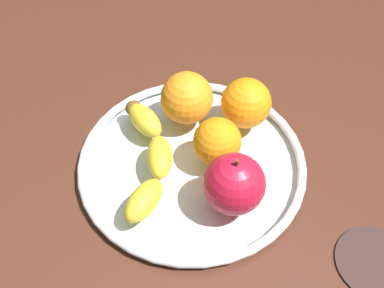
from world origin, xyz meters
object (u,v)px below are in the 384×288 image
object	(u,v)px
orange_front_left	(246,103)
fruit_bowl	(192,162)
apple	(234,184)
orange_front_right	(185,98)
banana	(149,155)
ambient_coaster	(376,262)
orange_center	(217,140)

from	to	relation	value
orange_front_left	fruit_bowl	bearing A→B (deg)	127.35
apple	orange_front_left	bearing A→B (deg)	-15.56
fruit_bowl	orange_front_right	distance (cm)	8.99
apple	orange_front_left	world-z (taller)	apple
banana	ambient_coaster	bearing A→B (deg)	-119.57
ambient_coaster	fruit_bowl	bearing A→B (deg)	51.38
fruit_bowl	banana	xyz separation A→B (cm)	(-0.19, 5.71, 2.56)
apple	ambient_coaster	world-z (taller)	apple
apple	orange_front_left	size ratio (longest dim) A/B	1.19
fruit_bowl	ambient_coaster	xyz separation A→B (cm)	(-16.10, -20.16, -0.62)
banana	orange_front_right	size ratio (longest dim) A/B	2.82
apple	ambient_coaster	xyz separation A→B (cm)	(-8.92, -15.82, -5.27)
orange_front_right	ambient_coaster	bearing A→B (deg)	-139.45
orange_center	orange_front_left	world-z (taller)	orange_front_left
banana	orange_front_right	world-z (taller)	orange_front_right
fruit_bowl	apple	bearing A→B (deg)	-148.86
orange_center	fruit_bowl	bearing A→B (deg)	94.51
banana	orange_front_left	size ratio (longest dim) A/B	2.95
orange_front_right	orange_front_left	distance (cm)	8.45
orange_front_right	orange_front_left	world-z (taller)	orange_front_right
orange_center	ambient_coaster	size ratio (longest dim) A/B	0.66
fruit_bowl	banana	world-z (taller)	banana
fruit_bowl	ambient_coaster	size ratio (longest dim) A/B	3.22
ambient_coaster	orange_front_left	bearing A→B (deg)	28.55
orange_front_left	banana	bearing A→B (deg)	114.72
banana	orange_front_right	xyz separation A→B (cm)	(7.93, -5.47, 2.02)
apple	banana	bearing A→B (deg)	55.19
orange_front_right	orange_front_left	size ratio (longest dim) A/B	1.05
orange_center	ambient_coaster	xyz separation A→B (cm)	(-16.36, -16.88, -4.67)
banana	apple	world-z (taller)	apple
orange_front_left	orange_center	bearing A→B (deg)	140.97
apple	orange_center	bearing A→B (deg)	8.10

